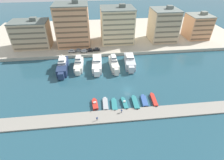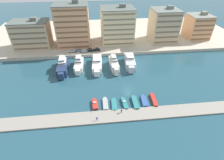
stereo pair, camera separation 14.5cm
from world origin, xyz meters
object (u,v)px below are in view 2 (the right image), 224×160
Objects in this scene: motorboat_teal_center at (135,103)px; pedestrian_mid_deck at (121,110)px; yacht_ivory_left at (79,64)px; car_black_center_left at (90,50)px; yacht_white_mid_left at (97,64)px; motorboat_grey_left at (105,104)px; yacht_ivory_center_left at (114,64)px; motorboat_blue_center_right at (144,101)px; car_silver_far_left at (72,51)px; yacht_silver_center at (130,62)px; motorboat_red_far_left at (95,104)px; car_black_center at (97,49)px; pedestrian_near_edge at (97,118)px; yacht_navy_far_left at (63,66)px; motorboat_teal_mid_left at (114,104)px; motorboat_red_mid_right at (154,100)px; motorboat_teal_center_left at (124,103)px; car_grey_left at (78,50)px; car_silver_mid_left at (84,50)px.

pedestrian_mid_deck is (-6.37, -4.86, 1.09)m from motorboat_teal_center.
yacht_ivory_left reaches higher than car_black_center_left.
car_black_center_left is (-3.59, 15.94, 0.78)m from yacht_white_mid_left.
yacht_ivory_center_left is at bearing 76.30° from motorboat_grey_left.
car_silver_far_left reaches higher than motorboat_blue_center_right.
yacht_ivory_left reaches higher than yacht_silver_center.
motorboat_red_far_left is 20.10m from motorboat_blue_center_right.
yacht_ivory_left is 2.37× the size of motorboat_red_far_left.
car_black_center is 54.55m from pedestrian_near_edge.
yacht_ivory_left reaches higher than motorboat_teal_center.
motorboat_red_far_left is 45.61m from car_black_center_left.
yacht_navy_far_left is 4.54× the size of car_black_center.
pedestrian_mid_deck is (5.62, -5.61, 1.22)m from motorboat_grey_left.
motorboat_blue_center_right is 1.78× the size of car_black_center.
yacht_ivory_left is 34.44m from motorboat_teal_mid_left.
yacht_ivory_center_left is at bearing -65.36° from car_black_center.
yacht_silver_center is 4.26× the size of car_black_center_left.
yacht_silver_center is at bearing 98.19° from motorboat_red_mid_right.
motorboat_red_mid_right is (12.27, 0.61, 0.05)m from motorboat_teal_center_left.
car_black_center is (-13.60, 46.79, 2.37)m from motorboat_teal_center.
yacht_white_mid_left is at bearing 168.10° from yacht_ivory_center_left.
car_grey_left is at bearing 5.97° from car_silver_far_left.
car_grey_left is (-16.18, 46.85, 2.51)m from motorboat_teal_mid_left.
yacht_ivory_center_left is 3.92× the size of car_silver_far_left.
car_black_center is at bearing 110.87° from motorboat_blue_center_right.
yacht_navy_far_left is at bearing 126.68° from pedestrian_mid_deck.
motorboat_red_far_left is at bearing -111.53° from yacht_ivory_center_left.
yacht_navy_far_left reaches higher than motorboat_teal_mid_left.
yacht_white_mid_left is 2.95× the size of motorboat_red_far_left.
car_grey_left is at bearing 109.05° from motorboat_teal_mid_left.
yacht_ivory_left reaches higher than car_grey_left.
car_black_center_left is (-5.66, 45.57, 2.50)m from motorboat_grey_left.
pedestrian_near_edge is (0.52, -8.50, 1.03)m from motorboat_red_far_left.
motorboat_teal_center_left is (0.89, -28.41, -2.08)m from yacht_ivory_center_left.
yacht_ivory_center_left is at bearing 83.42° from motorboat_teal_mid_left.
motorboat_teal_center_left is 1.76× the size of car_black_center_left.
yacht_white_mid_left reaches higher than car_black_center_left.
motorboat_red_mid_right is at bearing -0.18° from motorboat_red_far_left.
car_grey_left is at bearing 179.82° from car_black_center.
motorboat_blue_center_right is (12.46, 0.78, 0.04)m from motorboat_teal_mid_left.
yacht_navy_far_left is 17.39m from car_silver_far_left.
motorboat_teal_mid_left is at bearing -63.77° from yacht_ivory_left.
motorboat_teal_center_left is 0.87× the size of motorboat_red_mid_right.
car_silver_far_left reaches higher than pedestrian_mid_deck.
motorboat_red_far_left is at bearing -75.88° from yacht_ivory_left.
yacht_ivory_center_left is at bearing -43.24° from car_grey_left.
yacht_silver_center is 2.42× the size of motorboat_teal_center_left.
pedestrian_mid_deck is (7.69, -35.24, -0.51)m from yacht_white_mid_left.
car_grey_left reaches higher than motorboat_teal_center_left.
car_grey_left is 1.00× the size of car_silver_mid_left.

